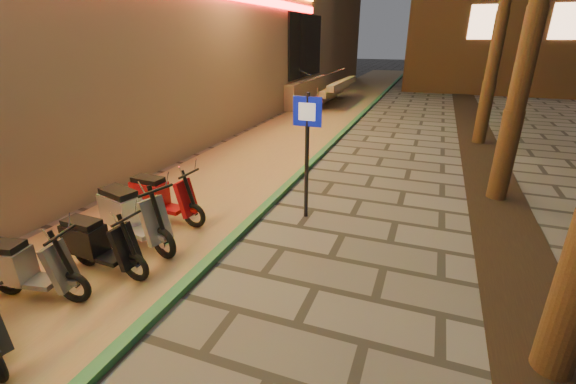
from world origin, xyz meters
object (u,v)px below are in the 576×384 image
at_px(pedestrian_sign, 307,139).
at_px(scooter_6, 22,268).
at_px(scooter_7, 97,244).
at_px(scooter_8, 131,215).
at_px(scooter_9, 160,197).

bearing_deg(pedestrian_sign, scooter_6, -126.55).
xyz_separation_m(scooter_6, scooter_7, (0.42, 0.85, -0.01)).
distance_m(scooter_6, scooter_7, 0.94).
bearing_deg(scooter_6, scooter_8, 68.03).
distance_m(scooter_8, scooter_9, 0.91).
xyz_separation_m(scooter_6, scooter_9, (0.21, 2.58, 0.02)).
bearing_deg(scooter_6, scooter_9, 74.20).
bearing_deg(scooter_8, pedestrian_sign, 55.02).
distance_m(scooter_6, scooter_8, 1.71).
bearing_deg(scooter_7, scooter_9, 99.02).
height_order(scooter_6, scooter_9, scooter_9).
distance_m(pedestrian_sign, scooter_8, 3.32).
height_order(scooter_7, scooter_9, scooter_9).
xyz_separation_m(scooter_7, scooter_8, (-0.09, 0.83, 0.07)).
distance_m(pedestrian_sign, scooter_9, 2.97).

